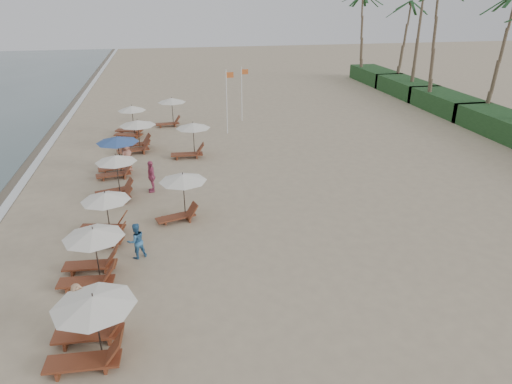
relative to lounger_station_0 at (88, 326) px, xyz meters
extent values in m
plane|color=tan|center=(5.58, 3.60, -1.03)|extent=(160.00, 160.00, 0.00)
cube|color=white|center=(-5.62, 13.60, -1.02)|extent=(0.50, 140.00, 0.02)
cube|color=#193D1C|center=(27.58, 18.10, -0.23)|extent=(3.20, 8.00, 1.60)
cube|color=#193D1C|center=(27.58, 25.60, -0.23)|extent=(3.20, 8.00, 1.60)
cube|color=#193D1C|center=(27.58, 33.10, -0.23)|extent=(3.20, 8.00, 1.60)
cube|color=#193D1C|center=(27.58, 40.60, -0.23)|extent=(3.20, 8.00, 1.60)
cylinder|color=brown|center=(28.48, 21.60, 3.87)|extent=(0.36, 0.36, 9.80)
cylinder|color=brown|center=(26.68, 26.80, 4.27)|extent=(0.36, 0.36, 10.60)
cylinder|color=brown|center=(27.58, 32.00, 4.67)|extent=(0.36, 0.36, 11.40)
cylinder|color=brown|center=(28.48, 37.20, 3.47)|extent=(0.36, 0.36, 9.00)
cylinder|color=brown|center=(26.68, 42.40, 3.87)|extent=(0.36, 0.36, 9.80)
cylinder|color=black|center=(0.26, 0.00, -0.04)|extent=(0.05, 0.05, 1.98)
cone|color=silver|center=(0.26, 0.00, 0.85)|extent=(2.44, 2.44, 0.35)
cylinder|color=black|center=(-0.23, 4.10, -0.02)|extent=(0.05, 0.05, 2.03)
cone|color=silver|center=(-0.23, 4.10, 0.89)|extent=(2.24, 2.24, 0.35)
cylinder|color=black|center=(-0.10, 7.21, 0.02)|extent=(0.05, 0.05, 2.11)
cone|color=silver|center=(-0.10, 7.21, 0.97)|extent=(2.09, 2.09, 0.35)
cylinder|color=black|center=(0.02, 11.51, 0.13)|extent=(0.05, 0.05, 2.32)
cone|color=silver|center=(0.02, 11.51, 1.18)|extent=(2.09, 2.09, 0.35)
cylinder|color=black|center=(-0.17, 15.05, 0.11)|extent=(0.05, 0.05, 2.28)
cone|color=#325395|center=(-0.17, 15.05, 1.14)|extent=(2.43, 2.43, 0.35)
cylinder|color=black|center=(0.77, 19.45, 0.00)|extent=(0.05, 0.05, 2.06)
cone|color=silver|center=(0.77, 19.45, 0.92)|extent=(2.41, 2.41, 0.35)
cylinder|color=black|center=(0.24, 23.20, 0.07)|extent=(0.05, 0.05, 2.21)
cone|color=silver|center=(0.24, 23.20, 1.07)|extent=(2.07, 2.07, 0.35)
cylinder|color=black|center=(3.24, 8.64, 0.04)|extent=(0.05, 0.05, 2.15)
cone|color=silver|center=(3.24, 8.64, 1.02)|extent=(2.24, 2.24, 0.35)
cylinder|color=black|center=(4.34, 17.70, 0.04)|extent=(0.05, 0.05, 2.15)
cone|color=silver|center=(4.34, 17.70, 1.02)|extent=(2.24, 2.24, 0.35)
cylinder|color=black|center=(3.21, 25.70, 0.04)|extent=(0.05, 0.05, 2.15)
cone|color=silver|center=(3.21, 25.70, 1.02)|extent=(2.24, 2.24, 0.35)
imported|color=tan|center=(-0.33, 0.90, -0.09)|extent=(0.79, 0.65, 1.88)
imported|color=teal|center=(1.13, 5.35, -0.27)|extent=(0.91, 0.83, 1.52)
imported|color=#B1466B|center=(1.66, 12.16, -0.15)|extent=(0.48, 1.05, 1.76)
imported|color=#AB6F5D|center=(0.17, 15.60, -0.11)|extent=(0.96, 1.08, 1.85)
cylinder|color=silver|center=(7.20, 22.44, 1.37)|extent=(0.08, 0.08, 4.80)
cube|color=#C65A25|center=(7.48, 22.44, 3.37)|extent=(0.55, 0.02, 0.40)
cylinder|color=silver|center=(8.92, 25.92, 1.19)|extent=(0.08, 0.08, 4.45)
cube|color=#C65A25|center=(9.20, 25.92, 3.01)|extent=(0.55, 0.02, 0.40)
camera|label=1|loc=(2.72, -11.42, 8.90)|focal=32.23mm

